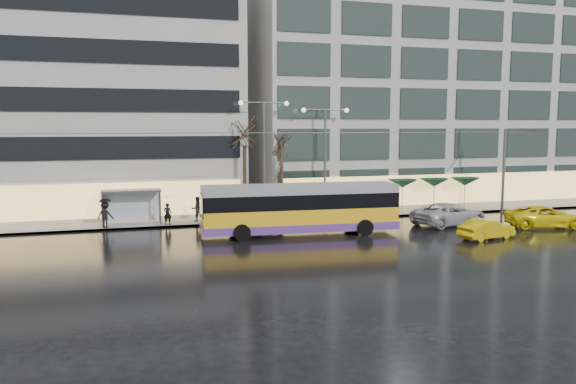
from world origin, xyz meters
name	(u,v)px	position (x,y,z in m)	size (l,w,h in m)	color
ground	(274,250)	(0.00, 0.00, 0.00)	(140.00, 140.00, 0.00)	black
sidewalk	(256,212)	(2.00, 14.00, 0.07)	(80.00, 10.00, 0.15)	gray
kerb	(270,222)	(2.00, 9.05, 0.07)	(80.00, 0.10, 0.15)	slate
building_left	(25,78)	(-16.00, 19.00, 11.15)	(34.00, 14.00, 22.00)	#9F9D98
building_right	(413,71)	(19.00, 19.00, 12.65)	(32.00, 14.00, 25.00)	#9F9D98
trolleybus	(300,210)	(2.86, 4.10, 1.65)	(13.29, 5.46, 6.10)	#F3AF15
catenary	(260,168)	(1.00, 7.94, 4.25)	(42.24, 5.12, 7.00)	#595B60
bus_shelter	(126,199)	(-8.38, 10.69, 1.96)	(4.20, 1.60, 2.51)	#595B60
street_lamp_near	(264,143)	(2.00, 10.80, 5.99)	(3.96, 0.36, 9.03)	#595B60
street_lamp_far	(325,146)	(7.00, 10.80, 5.71)	(3.96, 0.36, 8.53)	#595B60
tree_a	(244,128)	(0.50, 11.00, 7.09)	(3.20, 3.20, 8.40)	black
tree_b	(281,137)	(3.50, 11.20, 6.40)	(3.20, 3.20, 7.70)	black
parasol_a	(402,184)	(14.00, 11.00, 2.45)	(2.50, 2.50, 2.65)	#595B60
parasol_b	(434,183)	(17.00, 11.00, 2.45)	(2.50, 2.50, 2.65)	#595B60
parasol_c	(465,182)	(20.00, 11.00, 2.45)	(2.50, 2.50, 2.65)	#595B60
taxi_b	(487,229)	(14.03, -0.66, 0.65)	(1.38, 3.94, 1.30)	#DEB50B
taxi_c	(546,217)	(20.70, 1.81, 0.77)	(2.55, 5.54, 1.54)	yellow
sedan_silver	(449,214)	(14.51, 4.57, 0.82)	(2.71, 5.89, 1.64)	silver
pedestrian_a	(167,205)	(-5.53, 9.40, 1.61)	(1.21, 1.22, 2.19)	black
pedestrian_b	(197,209)	(-3.28, 10.40, 1.08)	(1.00, 0.84, 1.86)	black
pedestrian_c	(105,212)	(-9.81, 9.40, 1.27)	(1.34, 1.08, 2.11)	black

